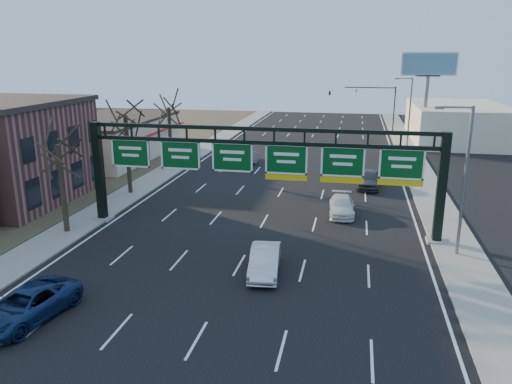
% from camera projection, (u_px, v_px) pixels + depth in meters
% --- Properties ---
extents(ground, '(160.00, 160.00, 0.00)m').
position_uv_depth(ground, '(231.00, 280.00, 26.99)').
color(ground, black).
rests_on(ground, ground).
extents(sidewalk_left, '(3.00, 120.00, 0.12)m').
position_uv_depth(sidewalk_left, '(153.00, 179.00, 48.28)').
color(sidewalk_left, gray).
rests_on(sidewalk_left, ground).
extents(sidewalk_right, '(3.00, 120.00, 0.12)m').
position_uv_depth(sidewalk_right, '(429.00, 193.00, 43.43)').
color(sidewalk_right, gray).
rests_on(sidewalk_right, ground).
extents(dirt_strip_left, '(21.00, 120.00, 0.06)m').
position_uv_depth(dirt_strip_left, '(40.00, 174.00, 50.60)').
color(dirt_strip_left, '#473D2B').
rests_on(dirt_strip_left, ground).
extents(lane_markings, '(21.60, 120.00, 0.01)m').
position_uv_depth(lane_markings, '(284.00, 186.00, 45.87)').
color(lane_markings, white).
rests_on(lane_markings, ground).
extents(sign_gantry, '(24.60, 1.20, 7.20)m').
position_uv_depth(sign_gantry, '(261.00, 165.00, 33.27)').
color(sign_gantry, black).
rests_on(sign_gantry, ground).
extents(brick_block, '(10.40, 12.40, 8.30)m').
position_uv_depth(brick_block, '(6.00, 152.00, 40.33)').
color(brick_block, brown).
rests_on(brick_block, ground).
extents(cream_strip, '(10.90, 18.40, 4.70)m').
position_uv_depth(cream_strip, '(112.00, 138.00, 57.81)').
color(cream_strip, beige).
rests_on(cream_strip, ground).
extents(building_right_distant, '(12.00, 20.00, 5.00)m').
position_uv_depth(building_right_distant, '(456.00, 122.00, 69.75)').
color(building_right_distant, beige).
rests_on(building_right_distant, ground).
extents(tree_gantry, '(3.60, 3.60, 8.48)m').
position_uv_depth(tree_gantry, '(56.00, 129.00, 32.22)').
color(tree_gantry, '#2E2419').
rests_on(tree_gantry, sidewalk_left).
extents(tree_mid, '(3.60, 3.60, 9.24)m').
position_uv_depth(tree_mid, '(124.00, 103.00, 41.46)').
color(tree_mid, '#2E2419').
rests_on(tree_mid, sidewalk_left).
extents(tree_far, '(3.60, 3.60, 8.86)m').
position_uv_depth(tree_far, '(168.00, 97.00, 51.01)').
color(tree_far, '#2E2419').
rests_on(tree_far, sidewalk_left).
extents(streetlight_near, '(2.15, 0.22, 9.00)m').
position_uv_depth(streetlight_near, '(463.00, 174.00, 28.93)').
color(streetlight_near, slate).
rests_on(streetlight_near, sidewalk_right).
extents(streetlight_far, '(2.15, 0.22, 9.00)m').
position_uv_depth(streetlight_far, '(409.00, 110.00, 61.04)').
color(streetlight_far, slate).
rests_on(streetlight_far, sidewalk_right).
extents(billboard_right, '(7.00, 0.50, 12.00)m').
position_uv_depth(billboard_right, '(428.00, 75.00, 64.19)').
color(billboard_right, slate).
rests_on(billboard_right, ground).
extents(traffic_signal_mast, '(10.16, 0.54, 7.00)m').
position_uv_depth(traffic_signal_mast, '(354.00, 96.00, 76.38)').
color(traffic_signal_mast, black).
rests_on(traffic_signal_mast, ground).
extents(car_blue_suv, '(3.39, 5.66, 1.47)m').
position_uv_depth(car_blue_suv, '(26.00, 305.00, 22.76)').
color(car_blue_suv, navy).
rests_on(car_blue_suv, ground).
extents(car_silver_sedan, '(2.05, 4.66, 1.49)m').
position_uv_depth(car_silver_sedan, '(265.00, 261.00, 27.60)').
color(car_silver_sedan, silver).
rests_on(car_silver_sedan, ground).
extents(car_white_wagon, '(2.08, 4.65, 1.32)m').
position_uv_depth(car_white_wagon, '(342.00, 206.00, 37.80)').
color(car_white_wagon, white).
rests_on(car_white_wagon, ground).
extents(car_grey_far, '(2.26, 4.92, 1.63)m').
position_uv_depth(car_grey_far, '(369.00, 179.00, 45.33)').
color(car_grey_far, '#3F4144').
rests_on(car_grey_far, ground).
extents(car_silver_distant, '(2.44, 4.84, 1.52)m').
position_uv_depth(car_silver_distant, '(245.00, 159.00, 54.04)').
color(car_silver_distant, '#A5A5AA').
rests_on(car_silver_distant, ground).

